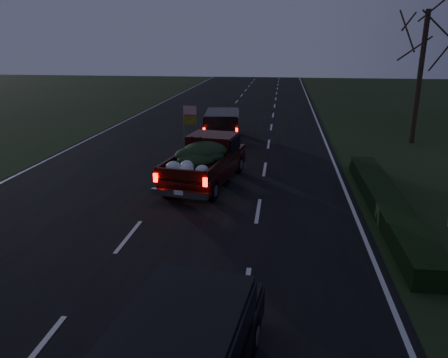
# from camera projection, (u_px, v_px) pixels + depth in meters

# --- Properties ---
(ground) EXTENTS (120.00, 120.00, 0.00)m
(ground) POSITION_uv_depth(u_px,v_px,m) (129.00, 237.00, 12.63)
(ground) COLOR black
(ground) RESTS_ON ground
(road_asphalt) EXTENTS (14.00, 120.00, 0.02)m
(road_asphalt) POSITION_uv_depth(u_px,v_px,m) (129.00, 236.00, 12.62)
(road_asphalt) COLOR black
(road_asphalt) RESTS_ON ground
(hedge_row) EXTENTS (1.00, 10.00, 0.60)m
(hedge_row) POSITION_uv_depth(u_px,v_px,m) (386.00, 203.00, 14.39)
(hedge_row) COLOR black
(hedge_row) RESTS_ON ground
(bare_tree_far) EXTENTS (3.60, 3.60, 7.00)m
(bare_tree_far) POSITION_uv_depth(u_px,v_px,m) (424.00, 45.00, 22.85)
(bare_tree_far) COLOR black
(bare_tree_far) RESTS_ON ground
(pickup_truck) EXTENTS (2.75, 5.43, 2.72)m
(pickup_truck) POSITION_uv_depth(u_px,v_px,m) (206.00, 158.00, 17.15)
(pickup_truck) COLOR #3C0D08
(pickup_truck) RESTS_ON ground
(lead_suv) EXTENTS (2.32, 4.73, 1.31)m
(lead_suv) POSITION_uv_depth(u_px,v_px,m) (222.00, 122.00, 24.88)
(lead_suv) COLOR black
(lead_suv) RESTS_ON ground
(rear_suv) EXTENTS (2.37, 4.62, 1.27)m
(rear_suv) POSITION_uv_depth(u_px,v_px,m) (177.00, 356.00, 6.44)
(rear_suv) COLOR black
(rear_suv) RESTS_ON ground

